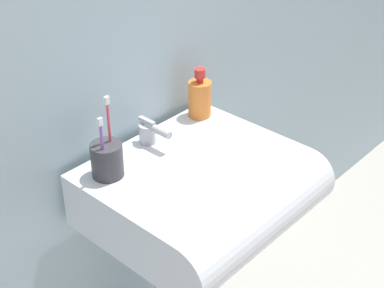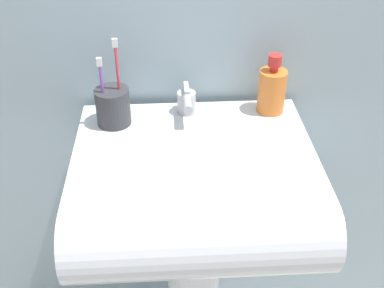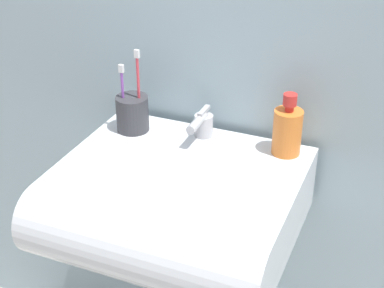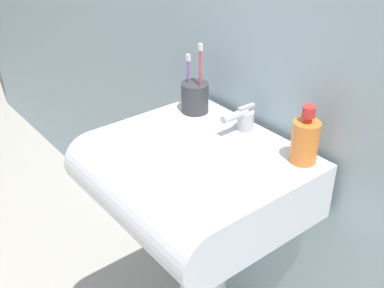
% 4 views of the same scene
% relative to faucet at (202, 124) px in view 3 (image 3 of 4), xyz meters
% --- Properties ---
extents(sink_basin, '(0.54, 0.48, 0.16)m').
position_rel_faucet_xyz_m(sink_basin, '(0.01, -0.20, -0.12)').
color(sink_basin, white).
rests_on(sink_basin, sink_pedestal).
extents(faucet, '(0.05, 0.11, 0.07)m').
position_rel_faucet_xyz_m(faucet, '(0.00, 0.00, 0.00)').
color(faucet, '#B7B7BC').
rests_on(faucet, sink_basin).
extents(toothbrush_cup, '(0.08, 0.08, 0.21)m').
position_rel_faucet_xyz_m(toothbrush_cup, '(-0.18, -0.03, 0.01)').
color(toothbrush_cup, '#38383D').
rests_on(toothbrush_cup, sink_basin).
extents(soap_bottle, '(0.07, 0.07, 0.15)m').
position_rel_faucet_xyz_m(soap_bottle, '(0.21, 0.01, 0.02)').
color(soap_bottle, orange).
rests_on(soap_bottle, sink_basin).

